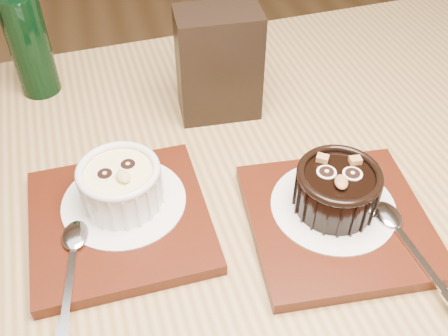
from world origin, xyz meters
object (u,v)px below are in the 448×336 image
(condiment_stand, at_px, (219,64))
(ramekin_white, at_px, (120,183))
(tray_left, at_px, (120,220))
(green_bottle, at_px, (28,41))
(table, at_px, (224,282))
(tray_right, at_px, (338,221))
(ramekin_dark, at_px, (337,188))

(condiment_stand, bearing_deg, ramekin_white, -133.57)
(tray_left, xyz_separation_m, green_bottle, (-0.08, 0.27, 0.07))
(table, bearing_deg, tray_right, -9.92)
(table, height_order, ramekin_white, ramekin_white)
(tray_right, bearing_deg, condiment_stand, 107.98)
(ramekin_dark, bearing_deg, tray_right, -68.96)
(tray_right, height_order, condiment_stand, condiment_stand)
(table, bearing_deg, condiment_stand, 77.52)
(table, xyz_separation_m, ramekin_white, (-0.09, 0.05, 0.13))
(tray_right, distance_m, ramekin_dark, 0.04)
(green_bottle, bearing_deg, ramekin_dark, -46.51)
(green_bottle, bearing_deg, tray_right, -47.72)
(ramekin_white, relative_size, tray_right, 0.47)
(table, distance_m, condiment_stand, 0.26)
(table, relative_size, green_bottle, 6.40)
(table, height_order, tray_right, tray_right)
(ramekin_dark, height_order, condiment_stand, condiment_stand)
(table, xyz_separation_m, condiment_stand, (0.04, 0.20, 0.16))
(tray_right, relative_size, condiment_stand, 1.29)
(ramekin_white, bearing_deg, green_bottle, 90.17)
(table, xyz_separation_m, green_bottle, (-0.18, 0.31, 0.17))
(tray_right, relative_size, green_bottle, 0.93)
(tray_right, bearing_deg, green_bottle, 132.28)
(table, xyz_separation_m, ramekin_dark, (0.12, -0.01, 0.13))
(condiment_stand, relative_size, green_bottle, 0.72)
(tray_right, distance_m, condiment_stand, 0.24)
(tray_left, relative_size, green_bottle, 0.93)
(tray_left, xyz_separation_m, ramekin_white, (0.01, 0.02, 0.04))
(ramekin_white, distance_m, condiment_stand, 0.20)
(ramekin_dark, relative_size, condiment_stand, 0.61)
(table, distance_m, tray_left, 0.15)
(ramekin_dark, relative_size, green_bottle, 0.44)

